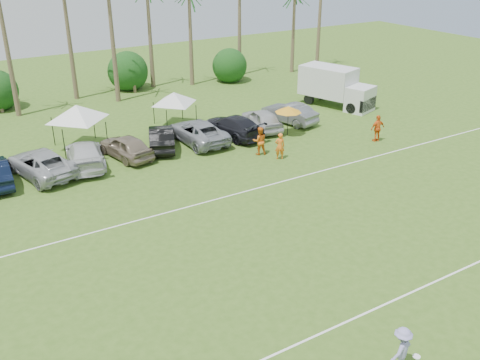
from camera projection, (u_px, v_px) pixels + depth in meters
field_lines at (249, 256)px, 25.25m from camera, size 80.00×12.10×0.01m
palm_tree_4 at (11, 20)px, 43.48m from camera, size 2.40×2.40×8.90m
palm_tree_5 at (60, 6)px, 45.01m from camera, size 2.40×2.40×9.90m
palm_tree_8 at (197, 7)px, 51.53m from camera, size 2.40×2.40×8.90m
bush_tree_2 at (130, 72)px, 51.37m from camera, size 4.00×4.00×4.00m
bush_tree_3 at (220, 60)px, 56.10m from camera, size 4.00×4.00×4.00m
sideline_player_a at (280, 146)px, 35.82m from camera, size 0.79×0.67×1.83m
sideline_player_b at (260, 141)px, 36.54m from camera, size 1.17×1.05×1.96m
sideline_player_c at (378, 128)px, 38.88m from camera, size 1.21×0.62×1.98m
box_truck at (336, 86)px, 46.65m from camera, size 4.40×6.96×3.36m
canopy_tent_left at (76, 105)px, 36.74m from camera, size 4.55×4.55×3.69m
canopy_tent_right at (174, 92)px, 41.38m from camera, size 3.90×3.90×3.16m
market_umbrella at (288, 109)px, 39.70m from camera, size 2.01×2.01×2.24m
frisbee_player at (401, 349)px, 18.35m from camera, size 1.27×0.88×1.73m
parked_car_2 at (41, 163)px, 33.39m from camera, size 3.93×6.24×1.61m
parked_car_3 at (85, 154)px, 34.77m from camera, size 3.27×5.86×1.61m
parked_car_4 at (126, 147)px, 36.06m from camera, size 2.82×5.00×1.61m
parked_car_5 at (161, 138)px, 37.66m from camera, size 3.40×5.15×1.61m
parked_car_6 at (198, 132)px, 38.76m from camera, size 2.78×5.83×1.61m
parked_car_7 at (233, 126)px, 39.88m from camera, size 3.11×5.82×1.61m
parked_car_8 at (262, 119)px, 41.39m from camera, size 2.60×4.95×1.61m
parked_car_9 at (289, 113)px, 42.85m from camera, size 2.76×5.13×1.61m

